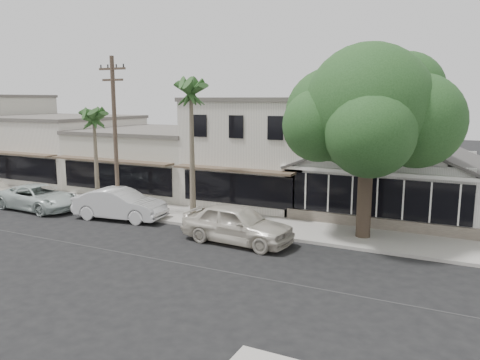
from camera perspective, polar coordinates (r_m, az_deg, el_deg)
The scene contains 13 objects.
ground at distance 18.99m, azimuth -4.03°, elevation -10.70°, with size 140.00×140.00×0.00m, color black.
sidewalk_north at distance 28.65m, azimuth -11.02°, elevation -3.62°, with size 90.00×3.50×0.15m, color #9E9991.
corner_shop at distance 28.35m, azimuth 17.92°, elevation 1.17°, with size 10.40×8.60×5.10m.
row_building_near at distance 31.41m, azimuth 3.70°, elevation 3.60°, with size 8.00×10.00×6.50m, color silver.
row_building_midnear at distance 35.97m, azimuth -9.67°, elevation 2.43°, with size 10.00×10.00×4.20m, color beige.
row_building_midfar at distance 42.94m, azimuth -21.11°, elevation 3.63°, with size 11.00×10.00×5.00m, color silver.
utility_pole at distance 27.39m, azimuth -14.99°, elevation 5.61°, with size 1.80×0.24×9.00m.
car_0 at distance 21.91m, azimuth -0.34°, elevation -5.34°, with size 2.17×5.39×1.84m, color beige.
car_1 at distance 26.98m, azimuth -14.43°, elevation -2.86°, with size 1.83×5.25×1.73m, color silver.
car_2 at distance 30.92m, azimuth -23.31°, elevation -1.96°, with size 2.52×5.47×1.52m, color #B5C3BE.
shade_tree at distance 22.72m, azimuth 15.35°, elevation 8.00°, with size 8.30×7.50×9.21m.
palm_east at distance 25.27m, azimuth -6.00°, elevation 10.49°, with size 3.09×3.09×8.09m.
palm_mid at distance 29.22m, azimuth -17.40°, elevation 7.23°, with size 2.59×2.59×6.50m.
Camera 1 is at (9.08, -15.29, 6.65)m, focal length 35.00 mm.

